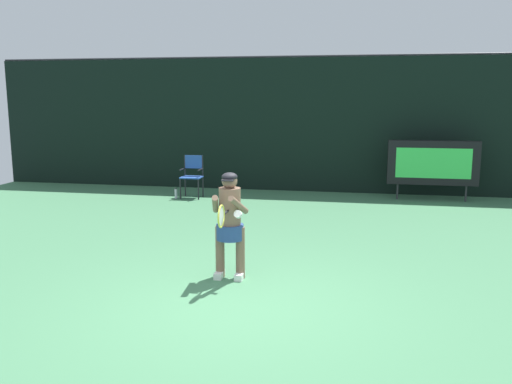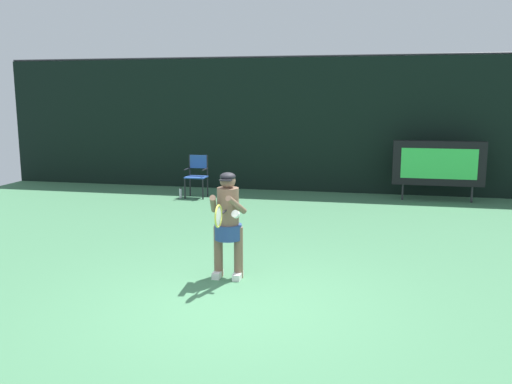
{
  "view_description": "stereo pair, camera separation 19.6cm",
  "coord_description": "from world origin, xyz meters",
  "px_view_note": "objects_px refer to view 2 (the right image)",
  "views": [
    {
      "loc": [
        1.44,
        -6.32,
        2.59
      ],
      "look_at": [
        -0.22,
        2.22,
        1.05
      ],
      "focal_mm": 38.24,
      "sensor_mm": 36.0,
      "label": 1
    },
    {
      "loc": [
        1.63,
        -6.29,
        2.59
      ],
      "look_at": [
        -0.22,
        2.22,
        1.05
      ],
      "focal_mm": 38.24,
      "sensor_mm": 36.0,
      "label": 2
    }
  ],
  "objects_px": {
    "scoreboard": "(439,163)",
    "tennis_player": "(228,220)",
    "tennis_racket": "(219,216)",
    "water_bottle": "(181,193)",
    "umpire_chair": "(197,173)"
  },
  "relations": [
    {
      "from": "scoreboard",
      "to": "tennis_player",
      "type": "xyz_separation_m",
      "value": [
        -3.56,
        -6.7,
        -0.1
      ]
    },
    {
      "from": "scoreboard",
      "to": "tennis_player",
      "type": "bearing_deg",
      "value": -117.98
    },
    {
      "from": "tennis_player",
      "to": "tennis_racket",
      "type": "height_order",
      "value": "tennis_player"
    },
    {
      "from": "water_bottle",
      "to": "tennis_player",
      "type": "bearing_deg",
      "value": -63.82
    },
    {
      "from": "water_bottle",
      "to": "tennis_player",
      "type": "relative_size",
      "value": 0.17
    },
    {
      "from": "tennis_player",
      "to": "tennis_racket",
      "type": "bearing_deg",
      "value": -88.83
    },
    {
      "from": "water_bottle",
      "to": "tennis_racket",
      "type": "xyz_separation_m",
      "value": [
        2.84,
        -6.24,
        0.89
      ]
    },
    {
      "from": "water_bottle",
      "to": "tennis_player",
      "type": "distance_m",
      "value": 6.44
    },
    {
      "from": "water_bottle",
      "to": "tennis_player",
      "type": "height_order",
      "value": "tennis_player"
    },
    {
      "from": "umpire_chair",
      "to": "tennis_racket",
      "type": "xyz_separation_m",
      "value": [
        2.45,
        -6.45,
        0.4
      ]
    },
    {
      "from": "umpire_chair",
      "to": "tennis_player",
      "type": "relative_size",
      "value": 0.71
    },
    {
      "from": "scoreboard",
      "to": "umpire_chair",
      "type": "relative_size",
      "value": 2.04
    },
    {
      "from": "scoreboard",
      "to": "umpire_chair",
      "type": "bearing_deg",
      "value": -172.89
    },
    {
      "from": "water_bottle",
      "to": "tennis_player",
      "type": "xyz_separation_m",
      "value": [
        2.83,
        -5.75,
        0.72
      ]
    },
    {
      "from": "scoreboard",
      "to": "umpire_chair",
      "type": "height_order",
      "value": "scoreboard"
    }
  ]
}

